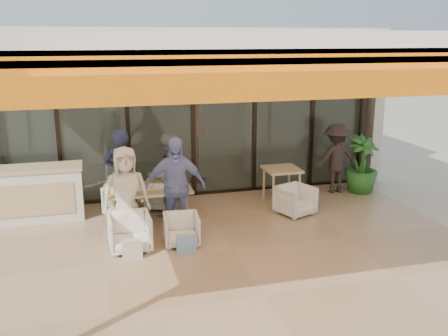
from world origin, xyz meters
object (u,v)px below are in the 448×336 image
object	(u,v)px
side_table	(282,173)
standing_woman	(336,159)
diner_grey	(167,176)
dining_table	(148,191)
potted_palm	(361,165)
chair_far_left	(121,196)
diner_navy	(122,175)
chair_near_right	(181,228)
chair_near_left	(130,231)
diner_periwinkle	(175,186)
diner_cream	(126,194)
chair_far_right	(164,192)
host_counter	(32,194)
side_chair	(296,199)

from	to	relation	value
side_table	standing_woman	xyz separation A→B (m)	(1.39, 0.34, 0.13)
diner_grey	side_table	bearing A→B (deg)	166.30
dining_table	potted_palm	size ratio (longest dim) A/B	1.17
chair_far_left	diner_navy	bearing A→B (deg)	104.83
chair_near_right	potted_palm	bearing A→B (deg)	27.04
chair_near_left	diner_grey	xyz separation A→B (m)	(0.84, 1.40, 0.47)
diner_periwinkle	standing_woman	bearing A→B (deg)	29.76
chair_near_right	side_table	size ratio (longest dim) A/B	0.78
chair_far_left	diner_cream	distance (m)	1.48
chair_far_right	chair_near_right	bearing A→B (deg)	110.36
chair_far_right	side_table	world-z (taller)	side_table
chair_far_left	potted_palm	world-z (taller)	potted_palm
chair_far_right	diner_periwinkle	bearing A→B (deg)	110.36
dining_table	host_counter	bearing A→B (deg)	156.87
diner_periwinkle	side_chair	xyz separation A→B (m)	(2.38, 0.34, -0.55)
side_chair	chair_near_right	bearing A→B (deg)	177.69
chair_far_left	chair_far_right	bearing A→B (deg)	-165.17
diner_grey	chair_near_right	bearing A→B (deg)	71.71
diner_navy	potted_palm	world-z (taller)	diner_navy
chair_far_right	side_chair	distance (m)	2.61
chair_far_left	diner_navy	size ratio (longest dim) A/B	0.37
host_counter	chair_far_right	distance (m)	2.47
host_counter	side_table	world-z (taller)	host_counter
diner_periwinkle	potted_palm	size ratio (longest dim) A/B	1.36
side_table	standing_woman	bearing A→B (deg)	13.67
diner_periwinkle	side_table	xyz separation A→B (m)	(2.38, 1.09, -0.23)
chair_near_right	diner_periwinkle	bearing A→B (deg)	94.62
diner_cream	side_chair	world-z (taller)	diner_cream
diner_cream	standing_woman	bearing A→B (deg)	12.43
chair_near_left	side_table	xyz separation A→B (m)	(3.22, 1.59, 0.30)
side_table	potted_palm	xyz separation A→B (m)	(1.94, 0.19, 0.00)
dining_table	diner_periwinkle	size ratio (longest dim) A/B	0.87
standing_woman	potted_palm	bearing A→B (deg)	165.75
host_counter	diner_navy	distance (m)	1.71
chair_far_left	dining_table	bearing A→B (deg)	128.42
chair_far_left	standing_woman	xyz separation A→B (m)	(4.61, 0.03, 0.44)
dining_table	standing_woman	distance (m)	4.31
diner_periwinkle	side_table	bearing A→B (deg)	33.62
diner_cream	side_table	distance (m)	3.41
side_chair	standing_woman	xyz separation A→B (m)	(1.39, 1.09, 0.45)
side_table	dining_table	bearing A→B (deg)	-167.28
diner_grey	potted_palm	bearing A→B (deg)	166.77
chair_far_left	chair_near_left	bearing A→B (deg)	104.83
chair_near_left	potted_palm	xyz separation A→B (m)	(5.16, 1.78, 0.30)
chair_near_right	diner_cream	distance (m)	1.10
diner_navy	diner_cream	bearing A→B (deg)	100.68
chair_near_left	potted_palm	bearing A→B (deg)	17.85
dining_table	potted_palm	bearing A→B (deg)	9.86
dining_table	diner_cream	distance (m)	0.63
host_counter	diner_cream	xyz separation A→B (m)	(1.62, -1.32, 0.27)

